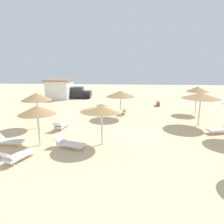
# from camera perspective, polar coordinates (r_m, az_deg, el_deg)

# --- Properties ---
(ground_plane) EXTENTS (80.00, 80.00, 0.00)m
(ground_plane) POSITION_cam_1_polar(r_m,az_deg,el_deg) (13.59, -0.98, -7.84)
(ground_plane) COLOR beige
(parasol_0) EXTENTS (2.35, 2.35, 2.83)m
(parasol_0) POSITION_cam_1_polar(r_m,az_deg,el_deg) (16.52, -20.96, 4.15)
(parasol_0) COLOR silver
(parasol_0) RESTS_ON ground
(parasol_2) EXTENTS (2.61, 2.61, 2.62)m
(parasol_2) POSITION_cam_1_polar(r_m,az_deg,el_deg) (12.07, -3.02, 1.24)
(parasol_2) COLOR silver
(parasol_2) RESTS_ON ground
(parasol_4) EXTENTS (2.73, 2.73, 2.59)m
(parasol_4) POSITION_cam_1_polar(r_m,az_deg,el_deg) (18.65, 2.49, 5.26)
(parasol_4) COLOR silver
(parasol_4) RESTS_ON ground
(parasol_5) EXTENTS (2.25, 2.25, 2.54)m
(parasol_5) POSITION_cam_1_polar(r_m,az_deg,el_deg) (12.78, -20.78, 0.52)
(parasol_5) COLOR silver
(parasol_5) RESTS_ON ground
(parasol_7) EXTENTS (2.29, 2.29, 2.83)m
(parasol_7) POSITION_cam_1_polar(r_m,az_deg,el_deg) (22.02, 23.39, 6.05)
(parasol_7) COLOR silver
(parasol_7) RESTS_ON ground
(parasol_8) EXTENTS (3.07, 3.07, 2.76)m
(parasol_8) POSITION_cam_1_polar(r_m,az_deg,el_deg) (17.60, 24.27, 4.32)
(parasol_8) COLOR silver
(parasol_8) RESTS_ON ground
(lounger_0) EXTENTS (0.84, 1.94, 0.72)m
(lounger_0) POSITION_cam_1_polar(r_m,az_deg,el_deg) (16.15, -14.40, -3.62)
(lounger_0) COLOR white
(lounger_0) RESTS_ON ground
(lounger_2) EXTENTS (2.00, 1.16, 0.71)m
(lounger_2) POSITION_cam_1_polar(r_m,az_deg,el_deg) (12.37, -12.38, -8.77)
(lounger_2) COLOR white
(lounger_2) RESTS_ON ground
(lounger_3) EXTENTS (1.89, 0.69, 0.75)m
(lounger_3) POSITION_cam_1_polar(r_m,az_deg,el_deg) (14.12, -27.76, -7.22)
(lounger_3) COLOR white
(lounger_3) RESTS_ON ground
(lounger_4) EXTENTS (0.76, 1.93, 0.71)m
(lounger_4) POSITION_cam_1_polar(r_m,az_deg,el_deg) (20.62, 3.18, 0.42)
(lounger_4) COLOR white
(lounger_4) RESTS_ON ground
(lounger_5) EXTENTS (1.21, 1.95, 0.81)m
(lounger_5) POSITION_cam_1_polar(r_m,az_deg,el_deg) (11.63, -25.50, -11.21)
(lounger_5) COLOR white
(lounger_5) RESTS_ON ground
(lounger_6) EXTENTS (1.99, 1.14, 0.72)m
(lounger_6) POSITION_cam_1_polar(r_m,az_deg,el_deg) (16.71, 28.81, -4.31)
(lounger_6) COLOR white
(lounger_6) RESTS_ON ground
(bench_0) EXTENTS (0.51, 1.53, 0.49)m
(bench_0) POSITION_cam_1_polar(r_m,az_deg,el_deg) (25.33, 13.17, 2.56)
(bench_0) COLOR brown
(bench_0) RESTS_ON ground
(parked_car) EXTENTS (4.01, 1.99, 1.72)m
(parked_car) POSITION_cam_1_polar(r_m,az_deg,el_deg) (30.92, -9.81, 5.49)
(parked_car) COLOR black
(parked_car) RESTS_ON ground
(beach_cabana) EXTENTS (3.68, 4.02, 2.85)m
(beach_cabana) POSITION_cam_1_polar(r_m,az_deg,el_deg) (31.20, -14.83, 6.47)
(beach_cabana) COLOR white
(beach_cabana) RESTS_ON ground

